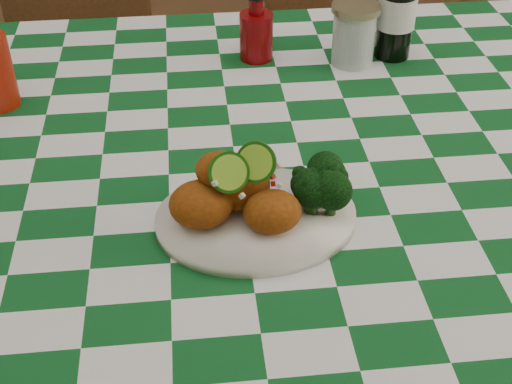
{
  "coord_description": "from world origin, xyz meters",
  "views": [
    {
      "loc": [
        -0.06,
        -0.94,
        1.42
      ],
      "look_at": [
        0.02,
        -0.19,
        0.84
      ],
      "focal_mm": 50.0,
      "sensor_mm": 36.0,
      "label": 1
    }
  ],
  "objects_px": {
    "wooden_chair_left": "(98,128)",
    "ketchup_bottle": "(256,25)",
    "dining_table": "(237,316)",
    "mason_jar": "(354,34)",
    "fried_chicken_pile": "(245,184)",
    "wooden_chair_right": "(343,87)",
    "plate": "(256,219)"
  },
  "relations": [
    {
      "from": "plate",
      "to": "wooden_chair_right",
      "type": "relative_size",
      "value": 0.31
    },
    {
      "from": "plate",
      "to": "mason_jar",
      "type": "bearing_deg",
      "value": 62.97
    },
    {
      "from": "dining_table",
      "to": "fried_chicken_pile",
      "type": "distance_m",
      "value": 0.5
    },
    {
      "from": "wooden_chair_right",
      "to": "fried_chicken_pile",
      "type": "bearing_deg",
      "value": -108.45
    },
    {
      "from": "ketchup_bottle",
      "to": "wooden_chair_right",
      "type": "height_order",
      "value": "ketchup_bottle"
    },
    {
      "from": "dining_table",
      "to": "wooden_chair_left",
      "type": "bearing_deg",
      "value": 114.2
    },
    {
      "from": "dining_table",
      "to": "plate",
      "type": "xyz_separation_m",
      "value": [
        0.02,
        -0.19,
        0.4
      ]
    },
    {
      "from": "plate",
      "to": "wooden_chair_left",
      "type": "xyz_separation_m",
      "value": [
        -0.33,
        0.88,
        -0.39
      ]
    },
    {
      "from": "plate",
      "to": "wooden_chair_left",
      "type": "height_order",
      "value": "wooden_chair_left"
    },
    {
      "from": "ketchup_bottle",
      "to": "wooden_chair_left",
      "type": "height_order",
      "value": "ketchup_bottle"
    },
    {
      "from": "wooden_chair_right",
      "to": "mason_jar",
      "type": "bearing_deg",
      "value": -100.61
    },
    {
      "from": "ketchup_bottle",
      "to": "mason_jar",
      "type": "bearing_deg",
      "value": -12.12
    },
    {
      "from": "dining_table",
      "to": "fried_chicken_pile",
      "type": "height_order",
      "value": "fried_chicken_pile"
    },
    {
      "from": "dining_table",
      "to": "wooden_chair_left",
      "type": "height_order",
      "value": "wooden_chair_left"
    },
    {
      "from": "fried_chicken_pile",
      "to": "ketchup_bottle",
      "type": "bearing_deg",
      "value": 82.13
    },
    {
      "from": "plate",
      "to": "fried_chicken_pile",
      "type": "relative_size",
      "value": 1.71
    },
    {
      "from": "plate",
      "to": "ketchup_bottle",
      "type": "relative_size",
      "value": 2.05
    },
    {
      "from": "plate",
      "to": "ketchup_bottle",
      "type": "xyz_separation_m",
      "value": [
        0.05,
        0.49,
        0.06
      ]
    },
    {
      "from": "dining_table",
      "to": "wooden_chair_left",
      "type": "distance_m",
      "value": 0.76
    },
    {
      "from": "fried_chicken_pile",
      "to": "wooden_chair_left",
      "type": "xyz_separation_m",
      "value": [
        -0.31,
        0.88,
        -0.45
      ]
    },
    {
      "from": "plate",
      "to": "ketchup_bottle",
      "type": "height_order",
      "value": "ketchup_bottle"
    },
    {
      "from": "fried_chicken_pile",
      "to": "ketchup_bottle",
      "type": "xyz_separation_m",
      "value": [
        0.07,
        0.49,
        -0.0
      ]
    },
    {
      "from": "wooden_chair_left",
      "to": "plate",
      "type": "bearing_deg",
      "value": -78.46
    },
    {
      "from": "dining_table",
      "to": "plate",
      "type": "relative_size",
      "value": 6.03
    },
    {
      "from": "dining_table",
      "to": "mason_jar",
      "type": "xyz_separation_m",
      "value": [
        0.25,
        0.26,
        0.45
      ]
    },
    {
      "from": "dining_table",
      "to": "wooden_chair_left",
      "type": "xyz_separation_m",
      "value": [
        -0.31,
        0.69,
        0.01
      ]
    },
    {
      "from": "wooden_chair_left",
      "to": "ketchup_bottle",
      "type": "bearing_deg",
      "value": -54.43
    },
    {
      "from": "dining_table",
      "to": "wooden_chair_right",
      "type": "height_order",
      "value": "wooden_chair_right"
    },
    {
      "from": "dining_table",
      "to": "ketchup_bottle",
      "type": "bearing_deg",
      "value": 76.96
    },
    {
      "from": "fried_chicken_pile",
      "to": "wooden_chair_left",
      "type": "relative_size",
      "value": 0.2
    },
    {
      "from": "plate",
      "to": "fried_chicken_pile",
      "type": "height_order",
      "value": "fried_chicken_pile"
    },
    {
      "from": "dining_table",
      "to": "plate",
      "type": "bearing_deg",
      "value": -85.37
    }
  ]
}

